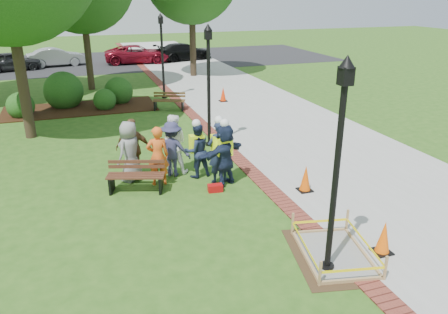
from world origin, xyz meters
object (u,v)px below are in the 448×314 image
object	(u,v)px
lamp_near	(338,154)
hivis_worker_c	(197,148)
hivis_worker_b	(219,150)
wet_concrete_pad	(335,246)
hivis_worker_a	(225,153)
bench_near	(136,182)
cone_front	(384,238)

from	to	relation	value
lamp_near	hivis_worker_c	distance (m)	5.75
hivis_worker_c	hivis_worker_b	bearing A→B (deg)	-51.37
wet_concrete_pad	hivis_worker_b	distance (m)	4.62
hivis_worker_a	hivis_worker_c	size ratio (longest dim) A/B	1.10
bench_near	wet_concrete_pad	bearing A→B (deg)	-52.62
wet_concrete_pad	hivis_worker_a	bearing A→B (deg)	103.35
wet_concrete_pad	hivis_worker_a	distance (m)	4.39
hivis_worker_b	hivis_worker_c	size ratio (longest dim) A/B	1.12
hivis_worker_a	cone_front	bearing A→B (deg)	-65.72
cone_front	lamp_near	xyz separation A→B (m)	(-1.41, -0.11, 2.11)
wet_concrete_pad	hivis_worker_a	world-z (taller)	hivis_worker_a
hivis_worker_a	hivis_worker_b	bearing A→B (deg)	115.71
wet_concrete_pad	hivis_worker_c	distance (m)	5.32
cone_front	bench_near	bearing A→B (deg)	133.06
wet_concrete_pad	cone_front	world-z (taller)	cone_front
cone_front	hivis_worker_c	world-z (taller)	hivis_worker_c
hivis_worker_b	hivis_worker_c	world-z (taller)	hivis_worker_b
bench_near	lamp_near	size ratio (longest dim) A/B	0.39
wet_concrete_pad	lamp_near	xyz separation A→B (m)	(-0.40, -0.36, 2.25)
hivis_worker_c	hivis_worker_a	bearing A→B (deg)	-54.34
wet_concrete_pad	hivis_worker_a	xyz separation A→B (m)	(-1.00, 4.21, 0.74)
bench_near	cone_front	world-z (taller)	bench_near
wet_concrete_pad	hivis_worker_b	world-z (taller)	hivis_worker_b
cone_front	hivis_worker_c	size ratio (longest dim) A/B	0.42
hivis_worker_a	wet_concrete_pad	bearing A→B (deg)	-76.65
bench_near	hivis_worker_b	bearing A→B (deg)	-3.26
lamp_near	hivis_worker_c	bearing A→B (deg)	102.44
lamp_near	hivis_worker_b	size ratio (longest dim) A/B	2.12
hivis_worker_b	wet_concrete_pad	bearing A→B (deg)	-76.02
hivis_worker_b	bench_near	bearing A→B (deg)	176.74
cone_front	wet_concrete_pad	bearing A→B (deg)	165.91
hivis_worker_a	hivis_worker_b	xyz separation A→B (m)	(-0.10, 0.21, 0.02)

